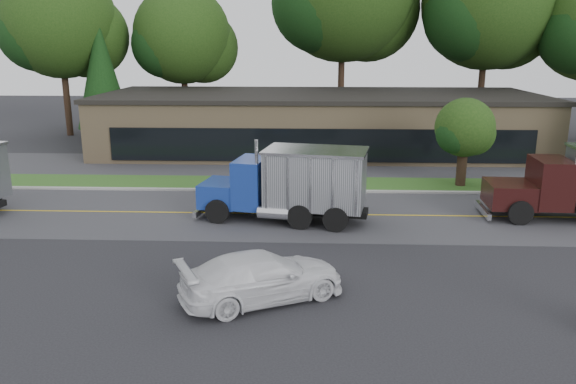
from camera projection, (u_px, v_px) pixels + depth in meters
The scene contains 14 objects.
ground at pixel (266, 296), 18.16m from camera, with size 140.00×140.00×0.00m, color #2D2D32.
road at pixel (281, 214), 26.85m from camera, with size 60.00×8.00×0.02m, color #4C4C50.
center_line at pixel (281, 214), 26.85m from camera, with size 60.00×0.12×0.01m, color gold.
curb at pixel (285, 192), 30.90m from camera, with size 60.00×0.30×0.12m, color #9E9E99.
grass_verge at pixel (286, 184), 32.64m from camera, with size 60.00×3.40×0.03m, color #2A5A1F.
far_parking at pixel (290, 166), 37.47m from camera, with size 60.00×7.00×0.02m, color #4C4C50.
strip_mall at pixel (319, 124), 42.67m from camera, with size 32.00×12.00×4.00m, color #9F8561.
tree_far_a at pixel (62, 27), 47.59m from camera, with size 10.18×9.58×14.52m.
tree_far_b at pixel (184, 40), 49.38m from camera, with size 9.01×8.48×12.85m.
tree_far_d at pixel (490, 10), 46.77m from camera, with size 11.67×10.98×16.64m.
evergreen_left at pixel (101, 73), 46.35m from camera, with size 4.41×4.41×10.03m.
tree_verge at pixel (465, 130), 31.46m from camera, with size 3.51×3.30×5.01m.
dump_truck_blue at pixel (293, 183), 25.43m from camera, with size 7.87×3.87×3.36m.
rally_car at pixel (262, 277), 17.76m from camera, with size 2.15×5.29×1.53m, color white.
Camera 1 is at (1.41, -16.64, 7.92)m, focal length 35.00 mm.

